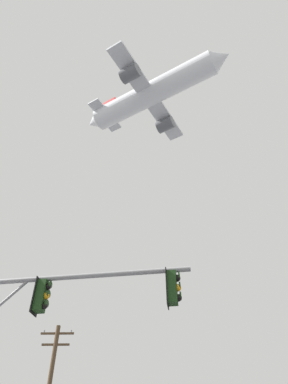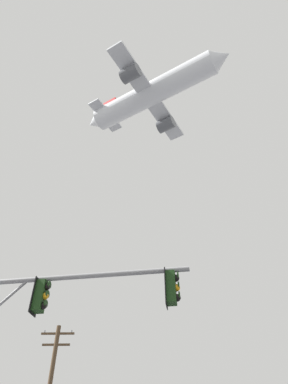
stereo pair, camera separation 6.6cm
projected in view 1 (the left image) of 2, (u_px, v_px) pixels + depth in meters
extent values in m
cylinder|color=gray|center=(74.00, 277.00, 9.87)|extent=(6.75, 1.04, 0.15)
cube|color=#193814|center=(172.00, 288.00, 9.21)|extent=(0.30, 0.35, 0.90)
cylinder|color=#193814|center=(171.00, 271.00, 9.54)|extent=(0.05, 0.05, 0.12)
cube|color=black|center=(167.00, 288.00, 9.23)|extent=(0.08, 0.46, 1.04)
sphere|color=black|center=(177.00, 278.00, 9.37)|extent=(0.20, 0.20, 0.20)
cylinder|color=#193814|center=(179.00, 276.00, 9.40)|extent=(0.07, 0.21, 0.21)
sphere|color=orange|center=(178.00, 288.00, 9.19)|extent=(0.20, 0.20, 0.20)
cylinder|color=#193814|center=(180.00, 286.00, 9.22)|extent=(0.07, 0.21, 0.21)
sphere|color=black|center=(178.00, 298.00, 9.01)|extent=(0.20, 0.20, 0.20)
cylinder|color=#193814|center=(181.00, 296.00, 9.04)|extent=(0.07, 0.21, 0.21)
cube|color=#193814|center=(41.00, 296.00, 9.64)|extent=(0.30, 0.35, 0.90)
cylinder|color=#193814|center=(45.00, 279.00, 9.96)|extent=(0.05, 0.05, 0.12)
cube|color=black|center=(36.00, 296.00, 9.66)|extent=(0.08, 0.46, 1.04)
sphere|color=black|center=(48.00, 287.00, 9.80)|extent=(0.20, 0.20, 0.20)
cylinder|color=#193814|center=(50.00, 285.00, 9.83)|extent=(0.07, 0.21, 0.21)
sphere|color=orange|center=(46.00, 296.00, 9.62)|extent=(0.20, 0.20, 0.20)
cylinder|color=#193814|center=(49.00, 294.00, 9.65)|extent=(0.07, 0.21, 0.21)
sphere|color=black|center=(44.00, 306.00, 9.44)|extent=(0.20, 0.20, 0.20)
cylinder|color=#193814|center=(47.00, 304.00, 9.47)|extent=(0.07, 0.21, 0.21)
cube|color=brown|center=(57.00, 333.00, 22.47)|extent=(2.20, 0.12, 0.12)
cube|color=brown|center=(56.00, 345.00, 22.02)|extent=(1.80, 0.12, 0.12)
cylinder|color=gray|center=(44.00, 332.00, 22.55)|extent=(0.10, 0.10, 0.18)
cylinder|color=gray|center=(71.00, 332.00, 22.53)|extent=(0.10, 0.10, 0.18)
cylinder|color=white|center=(152.00, 93.00, 47.96)|extent=(17.63, 12.03, 3.28)
cone|color=white|center=(221.00, 58.00, 43.92)|extent=(3.51, 3.82, 3.12)
cone|color=white|center=(95.00, 122.00, 51.96)|extent=(3.17, 3.44, 2.79)
cube|color=silver|center=(149.00, 97.00, 47.85)|extent=(10.63, 16.24, 0.37)
cylinder|color=#595B60|center=(166.00, 125.00, 50.45)|extent=(3.05, 2.82, 1.84)
cylinder|color=#595B60|center=(130.00, 74.00, 43.99)|extent=(3.05, 2.82, 1.84)
cube|color=#B21E1E|center=(107.00, 109.00, 52.29)|extent=(2.61, 1.64, 3.89)
cube|color=silver|center=(105.00, 116.00, 51.39)|extent=(4.66, 6.25, 0.20)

